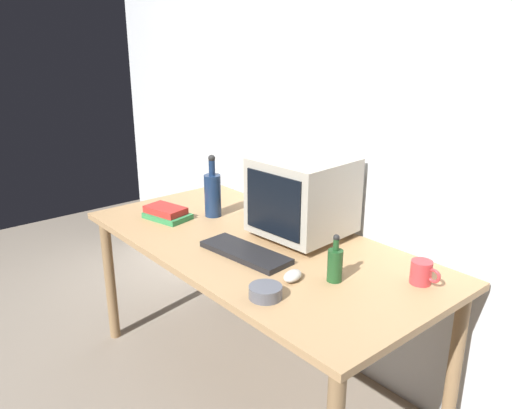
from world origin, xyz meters
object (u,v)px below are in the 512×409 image
at_px(book_stack, 167,213).
at_px(mug, 422,272).
at_px(bottle_tall, 213,193).
at_px(metal_canister, 263,199).
at_px(bottle_short, 335,264).
at_px(crt_monitor, 303,197).
at_px(keyboard, 245,253).
at_px(computer_mouse, 293,276).
at_px(cd_spindle, 266,292).

bearing_deg(book_stack, mug, 16.51).
bearing_deg(bottle_tall, mug, 8.19).
relative_size(bottle_tall, mug, 2.68).
bearing_deg(metal_canister, bottle_short, -21.61).
bearing_deg(mug, crt_monitor, -178.87).
xyz_separation_m(keyboard, computer_mouse, (0.30, -0.01, 0.01)).
bearing_deg(computer_mouse, mug, 26.06).
distance_m(computer_mouse, book_stack, 0.91).
height_order(bottle_short, cd_spindle, bottle_short).
bearing_deg(computer_mouse, keyboard, 158.02).
height_order(keyboard, bottle_tall, bottle_tall).
height_order(computer_mouse, cd_spindle, cd_spindle).
bearing_deg(crt_monitor, book_stack, -150.00).
xyz_separation_m(bottle_tall, metal_canister, (0.13, 0.23, -0.05)).
bearing_deg(crt_monitor, mug, 1.13).
distance_m(book_stack, mug, 1.29).
distance_m(book_stack, metal_canister, 0.50).
height_order(computer_mouse, bottle_tall, bottle_tall).
bearing_deg(keyboard, mug, 23.21).
relative_size(mug, metal_canister, 0.80).
bearing_deg(mug, bottle_tall, -171.81).
bearing_deg(book_stack, crt_monitor, 30.00).
bearing_deg(metal_canister, mug, -4.10).
bearing_deg(bottle_short, book_stack, -172.46).
bearing_deg(bottle_short, metal_canister, 158.39).
bearing_deg(bottle_short, bottle_tall, 175.41).
bearing_deg(computer_mouse, crt_monitor, 110.11).
bearing_deg(keyboard, metal_canister, 125.69).
bearing_deg(cd_spindle, crt_monitor, 122.99).
height_order(crt_monitor, bottle_short, crt_monitor).
bearing_deg(keyboard, bottle_short, 10.00).
distance_m(keyboard, cd_spindle, 0.37).
relative_size(crt_monitor, keyboard, 0.98).
xyz_separation_m(computer_mouse, metal_canister, (-0.66, 0.42, 0.06)).
relative_size(book_stack, mug, 2.09).
bearing_deg(keyboard, cd_spindle, -33.43).
distance_m(computer_mouse, mug, 0.48).
relative_size(keyboard, bottle_short, 2.23).
xyz_separation_m(computer_mouse, mug, (0.33, 0.35, 0.03)).
bearing_deg(computer_mouse, cd_spindle, -98.50).
height_order(computer_mouse, bottle_short, bottle_short).
xyz_separation_m(crt_monitor, book_stack, (-0.61, -0.35, -0.16)).
height_order(bottle_tall, mug, bottle_tall).
bearing_deg(crt_monitor, bottle_tall, -163.29).
relative_size(cd_spindle, metal_canister, 0.80).
distance_m(bottle_tall, book_stack, 0.25).
distance_m(cd_spindle, metal_canister, 0.91).
height_order(bottle_tall, bottle_short, bottle_tall).
height_order(crt_monitor, keyboard, crt_monitor).
bearing_deg(metal_canister, computer_mouse, -32.57).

